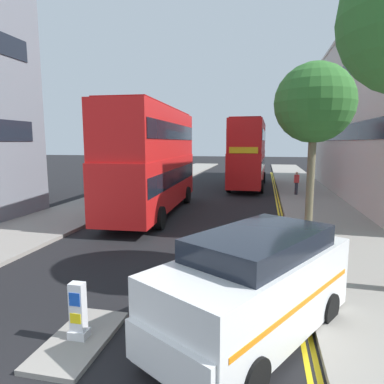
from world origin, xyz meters
TOP-DOWN VIEW (x-y plane):
  - sidewalk_right at (6.50, 16.00)m, footprint 4.00×80.00m
  - sidewalk_left at (-6.50, 16.00)m, footprint 4.00×80.00m
  - kerb_line_outer at (4.40, 14.00)m, footprint 0.10×56.00m
  - kerb_line_inner at (4.24, 14.00)m, footprint 0.10×56.00m
  - traffic_island at (0.00, 2.92)m, footprint 1.10×2.20m
  - keep_left_bollard at (0.00, 2.92)m, footprint 0.36×0.28m
  - double_decker_bus_away at (-2.44, 14.75)m, footprint 3.15×10.90m
  - double_decker_bus_oncoming at (2.05, 26.73)m, footprint 2.96×10.85m
  - taxi_minivan at (3.26, 3.78)m, footprint 4.06×5.09m
  - pedestrian_far at (5.67, 22.34)m, footprint 0.34×0.22m
  - street_tree_near at (5.23, 11.62)m, footprint 3.09×3.09m

SIDE VIEW (x-z plane):
  - kerb_line_outer at x=4.40m, z-range 0.00..0.01m
  - kerb_line_inner at x=4.24m, z-range 0.00..0.01m
  - traffic_island at x=0.00m, z-range 0.00..0.10m
  - sidewalk_right at x=6.50m, z-range 0.00..0.14m
  - sidewalk_left at x=-6.50m, z-range 0.00..0.14m
  - keep_left_bollard at x=0.00m, z-range 0.05..1.16m
  - pedestrian_far at x=5.67m, z-range 0.18..1.80m
  - taxi_minivan at x=3.26m, z-range 0.01..2.13m
  - double_decker_bus_away at x=-2.44m, z-range 0.21..5.85m
  - double_decker_bus_oncoming at x=2.05m, z-range 0.21..5.85m
  - street_tree_near at x=5.23m, z-range 1.93..8.69m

